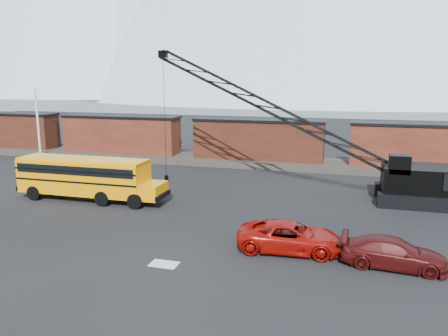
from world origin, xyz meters
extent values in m
plane|color=black|center=(0.00, 0.00, 0.00)|extent=(160.00, 160.00, 0.00)
cone|color=silver|center=(-260.00, 300.00, 67.20)|extent=(220.00, 220.00, 140.00)
cube|color=silver|center=(0.00, 340.00, 12.00)|extent=(800.00, 80.00, 24.00)
cube|color=#46403A|center=(0.00, 22.00, 0.35)|extent=(120.00, 5.00, 0.70)
cube|color=#4E2116|center=(-32.00, 22.00, 2.70)|extent=(13.50, 2.90, 4.00)
cube|color=black|center=(-32.00, 22.00, 4.75)|extent=(13.70, 3.10, 0.25)
cube|color=black|center=(-27.80, 22.00, 1.00)|extent=(2.20, 2.40, 0.60)
cube|color=#4E1916|center=(-16.00, 22.00, 2.70)|extent=(13.50, 2.90, 4.00)
cube|color=black|center=(-16.00, 22.00, 4.75)|extent=(13.70, 3.10, 0.25)
cube|color=black|center=(-20.20, 22.00, 1.00)|extent=(2.20, 2.40, 0.60)
cube|color=black|center=(-11.80, 22.00, 1.00)|extent=(2.20, 2.40, 0.60)
cube|color=#4E2116|center=(0.00, 22.00, 2.70)|extent=(13.50, 2.90, 4.00)
cube|color=black|center=(0.00, 22.00, 4.75)|extent=(13.70, 3.10, 0.25)
cube|color=black|center=(-4.20, 22.00, 1.00)|extent=(2.20, 2.40, 0.60)
cube|color=black|center=(4.20, 22.00, 1.00)|extent=(2.20, 2.40, 0.60)
cube|color=#4E1916|center=(16.00, 22.00, 2.70)|extent=(13.50, 2.90, 4.00)
cube|color=black|center=(16.00, 22.00, 4.75)|extent=(13.70, 3.10, 0.25)
cube|color=black|center=(11.80, 22.00, 1.00)|extent=(2.20, 2.40, 0.60)
cylinder|color=silver|center=(-24.00, 18.00, 4.00)|extent=(0.24, 0.24, 8.00)
cube|color=silver|center=(-24.00, 18.00, 7.60)|extent=(1.40, 0.12, 0.12)
cube|color=silver|center=(0.50, -4.00, 0.01)|extent=(1.40, 0.90, 0.02)
cube|color=orange|center=(-10.02, 5.23, 1.80)|extent=(10.00, 2.50, 2.50)
cube|color=orange|center=(-4.42, 5.23, 1.10)|extent=(1.60, 2.30, 1.10)
cube|color=orange|center=(-10.02, 5.23, 3.10)|extent=(10.00, 2.30, 0.18)
cube|color=black|center=(-10.02, 3.97, 2.50)|extent=(9.60, 0.05, 0.65)
cube|color=black|center=(-10.02, 6.49, 2.50)|extent=(9.60, 0.05, 0.65)
cube|color=black|center=(-3.57, 5.23, 0.80)|extent=(0.15, 2.45, 0.35)
cube|color=black|center=(-15.07, 5.23, 0.80)|extent=(0.15, 2.50, 0.35)
cylinder|color=black|center=(-13.62, 4.08, 0.55)|extent=(1.10, 0.35, 1.10)
cylinder|color=black|center=(-13.62, 6.38, 0.55)|extent=(1.10, 0.35, 1.10)
cylinder|color=black|center=(-7.82, 4.08, 0.55)|extent=(1.10, 0.35, 1.10)
cylinder|color=black|center=(-7.82, 6.38, 0.55)|extent=(1.10, 0.35, 1.10)
cylinder|color=black|center=(-5.22, 4.08, 0.55)|extent=(1.10, 0.35, 1.10)
cylinder|color=black|center=(-5.22, 6.38, 0.55)|extent=(1.10, 0.35, 1.10)
imported|color=#A80D08|center=(6.31, -0.54, 0.78)|extent=(5.76, 2.92, 1.56)
imported|color=#450C0C|center=(11.40, -1.22, 0.73)|extent=(5.14, 2.36, 1.46)
cube|color=black|center=(14.00, 9.41, 0.50)|extent=(5.50, 1.00, 1.00)
cube|color=black|center=(14.00, 12.61, 0.50)|extent=(5.50, 1.00, 1.00)
cube|color=black|center=(14.00, 11.01, 1.90)|extent=(4.80, 3.60, 1.80)
cube|color=black|center=(16.00, 11.01, 2.10)|extent=(1.20, 3.80, 1.20)
cube|color=black|center=(12.60, 9.81, 3.10)|extent=(1.40, 1.20, 1.30)
cube|color=black|center=(12.60, 9.26, 3.10)|extent=(1.20, 0.06, 0.90)
cube|color=black|center=(-6.30, 12.20, 11.02)|extent=(0.70, 0.50, 0.60)
cylinder|color=black|center=(-6.30, 12.20, 5.51)|extent=(0.04, 0.04, 10.72)
cube|color=black|center=(-6.30, 12.20, 0.35)|extent=(0.25, 0.25, 0.50)
camera|label=1|loc=(8.89, -22.67, 9.09)|focal=35.00mm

